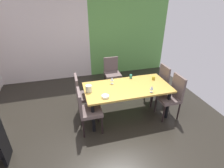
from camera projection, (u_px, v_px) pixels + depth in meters
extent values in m
cube|color=black|center=(107.00, 131.00, 3.74)|extent=(5.59, 5.89, 0.02)
cube|color=silver|center=(40.00, 38.00, 5.23)|extent=(2.92, 0.10, 2.77)
cube|color=#5E9C4A|center=(128.00, 33.00, 5.87)|extent=(2.67, 0.10, 2.77)
cube|color=gold|center=(127.00, 88.00, 3.89)|extent=(1.91, 0.94, 0.04)
cylinder|color=black|center=(88.00, 99.00, 4.18)|extent=(0.07, 0.07, 0.71)
cylinder|color=black|center=(153.00, 89.00, 4.57)|extent=(0.07, 0.07, 0.71)
cylinder|color=black|center=(93.00, 118.00, 3.56)|extent=(0.07, 0.07, 0.71)
cylinder|color=black|center=(168.00, 105.00, 3.95)|extent=(0.07, 0.07, 0.71)
cube|color=#635250|center=(168.00, 99.00, 3.96)|extent=(0.44, 0.44, 0.07)
cube|color=#635250|center=(178.00, 87.00, 3.88)|extent=(0.05, 0.42, 0.55)
cylinder|color=black|center=(164.00, 114.00, 3.87)|extent=(0.04, 0.04, 0.44)
cylinder|color=black|center=(155.00, 105.00, 4.20)|extent=(0.04, 0.04, 0.44)
cylinder|color=black|center=(179.00, 111.00, 3.96)|extent=(0.04, 0.04, 0.44)
cylinder|color=black|center=(169.00, 102.00, 4.29)|extent=(0.04, 0.04, 0.44)
cube|color=#635250|center=(87.00, 96.00, 4.06)|extent=(0.44, 0.44, 0.07)
cube|color=#635250|center=(77.00, 87.00, 3.89)|extent=(0.05, 0.42, 0.53)
cylinder|color=black|center=(94.00, 100.00, 4.39)|extent=(0.04, 0.04, 0.44)
cylinder|color=black|center=(97.00, 108.00, 4.06)|extent=(0.04, 0.04, 0.44)
cylinder|color=black|center=(79.00, 102.00, 4.30)|extent=(0.04, 0.04, 0.44)
cylinder|color=black|center=(80.00, 111.00, 3.98)|extent=(0.04, 0.04, 0.44)
cube|color=#635250|center=(113.00, 75.00, 5.09)|extent=(0.44, 0.44, 0.07)
cube|color=#635250|center=(111.00, 65.00, 5.15)|extent=(0.42, 0.05, 0.46)
cylinder|color=black|center=(121.00, 84.00, 5.10)|extent=(0.04, 0.04, 0.44)
cylinder|color=black|center=(108.00, 86.00, 5.01)|extent=(0.04, 0.04, 0.44)
cylinder|color=black|center=(117.00, 79.00, 5.42)|extent=(0.04, 0.04, 0.44)
cylinder|color=black|center=(105.00, 80.00, 5.33)|extent=(0.04, 0.04, 0.44)
cube|color=#635250|center=(156.00, 86.00, 4.47)|extent=(0.44, 0.44, 0.07)
cube|color=#635250|center=(164.00, 76.00, 4.39)|extent=(0.05, 0.42, 0.54)
cylinder|color=black|center=(151.00, 100.00, 4.39)|extent=(0.04, 0.04, 0.44)
cylinder|color=black|center=(145.00, 92.00, 4.71)|extent=(0.04, 0.04, 0.44)
cylinder|color=black|center=(165.00, 97.00, 4.47)|extent=(0.04, 0.04, 0.44)
cylinder|color=black|center=(158.00, 90.00, 4.80)|extent=(0.04, 0.04, 0.44)
cube|color=#635250|center=(91.00, 111.00, 3.55)|extent=(0.44, 0.44, 0.07)
cube|color=#635250|center=(80.00, 103.00, 3.39)|extent=(0.05, 0.42, 0.50)
cylinder|color=black|center=(99.00, 114.00, 3.88)|extent=(0.04, 0.04, 0.44)
cylinder|color=black|center=(102.00, 125.00, 3.55)|extent=(0.04, 0.04, 0.44)
cylinder|color=black|center=(81.00, 117.00, 3.79)|extent=(0.04, 0.04, 0.44)
cylinder|color=black|center=(83.00, 129.00, 3.47)|extent=(0.04, 0.04, 0.44)
cylinder|color=silver|center=(112.00, 84.00, 4.01)|extent=(0.06, 0.06, 0.00)
cylinder|color=silver|center=(112.00, 82.00, 3.99)|extent=(0.01, 0.01, 0.08)
cone|color=silver|center=(112.00, 79.00, 3.95)|extent=(0.08, 0.08, 0.07)
cylinder|color=silver|center=(151.00, 92.00, 3.67)|extent=(0.06, 0.06, 0.00)
cylinder|color=silver|center=(151.00, 91.00, 3.66)|extent=(0.01, 0.01, 0.06)
cone|color=silver|center=(152.00, 88.00, 3.62)|extent=(0.08, 0.08, 0.09)
cylinder|color=white|center=(105.00, 96.00, 3.48)|extent=(0.15, 0.15, 0.05)
cylinder|color=#A89123|center=(153.00, 78.00, 4.17)|extent=(0.07, 0.07, 0.07)
cylinder|color=#2E7B65|center=(131.00, 76.00, 4.23)|extent=(0.07, 0.07, 0.09)
cylinder|color=beige|center=(89.00, 89.00, 3.66)|extent=(0.13, 0.13, 0.15)
cone|color=beige|center=(91.00, 86.00, 3.64)|extent=(0.04, 0.04, 0.03)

